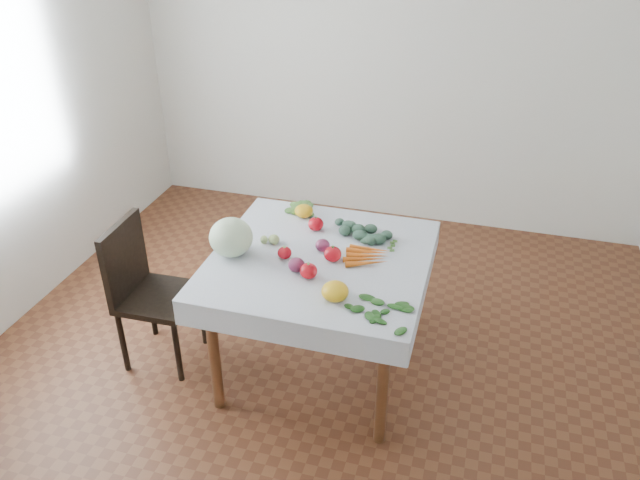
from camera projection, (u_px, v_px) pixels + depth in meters
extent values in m
plane|color=brown|center=(320.00, 367.00, 3.65)|extent=(4.00, 4.00, 0.00)
cube|color=silver|center=(394.00, 52.00, 4.62)|extent=(4.00, 0.04, 2.70)
cube|color=brown|center=(320.00, 261.00, 3.28)|extent=(1.00, 1.00, 0.04)
cylinder|color=brown|center=(214.00, 354.00, 3.21)|extent=(0.06, 0.06, 0.71)
cylinder|color=brown|center=(382.00, 388.00, 3.00)|extent=(0.06, 0.06, 0.71)
cylinder|color=brown|center=(272.00, 265.00, 3.94)|extent=(0.06, 0.06, 0.71)
cylinder|color=brown|center=(411.00, 287.00, 3.73)|extent=(0.06, 0.06, 0.71)
cube|color=white|center=(320.00, 258.00, 3.26)|extent=(1.12, 1.12, 0.01)
cube|color=black|center=(159.00, 298.00, 3.52)|extent=(0.40, 0.40, 0.04)
cube|color=black|center=(124.00, 258.00, 3.44)|extent=(0.05, 0.40, 0.43)
cylinder|color=black|center=(123.00, 342.00, 3.53)|extent=(0.03, 0.03, 0.40)
cylinder|color=black|center=(178.00, 352.00, 3.45)|extent=(0.03, 0.03, 0.40)
cylinder|color=black|center=(151.00, 307.00, 3.81)|extent=(0.03, 0.03, 0.40)
cylinder|color=black|center=(203.00, 316.00, 3.73)|extent=(0.03, 0.03, 0.40)
ellipsoid|color=beige|center=(231.00, 237.00, 3.24)|extent=(0.26, 0.26, 0.21)
ellipsoid|color=red|center=(333.00, 254.00, 3.21)|extent=(0.09, 0.09, 0.08)
ellipsoid|color=red|center=(316.00, 224.00, 3.49)|extent=(0.10, 0.10, 0.08)
ellipsoid|color=red|center=(285.00, 253.00, 3.24)|extent=(0.08, 0.08, 0.06)
ellipsoid|color=red|center=(308.00, 271.00, 3.08)|extent=(0.10, 0.10, 0.08)
ellipsoid|color=yellow|center=(304.00, 211.00, 3.63)|extent=(0.14, 0.14, 0.08)
ellipsoid|color=yellow|center=(335.00, 291.00, 2.92)|extent=(0.14, 0.14, 0.09)
ellipsoid|color=#631C45|center=(296.00, 265.00, 3.13)|extent=(0.10, 0.10, 0.07)
ellipsoid|color=#631C45|center=(323.00, 245.00, 3.30)|extent=(0.10, 0.10, 0.07)
ellipsoid|color=#ABBE6E|center=(268.00, 243.00, 3.34)|extent=(0.05, 0.05, 0.04)
ellipsoid|color=#ABBE6E|center=(265.00, 240.00, 3.37)|extent=(0.05, 0.05, 0.04)
ellipsoid|color=#ABBE6E|center=(262.00, 247.00, 3.31)|extent=(0.05, 0.05, 0.04)
cone|color=orange|center=(371.00, 249.00, 3.30)|extent=(0.22, 0.05, 0.03)
cone|color=orange|center=(369.00, 252.00, 3.27)|extent=(0.23, 0.07, 0.03)
cone|color=orange|center=(368.00, 256.00, 3.24)|extent=(0.22, 0.09, 0.03)
cone|color=orange|center=(366.00, 259.00, 3.21)|extent=(0.22, 0.10, 0.03)
cone|color=orange|center=(365.00, 263.00, 3.19)|extent=(0.22, 0.12, 0.03)
ellipsoid|color=#3B614A|center=(365.00, 229.00, 3.47)|extent=(0.07, 0.07, 0.04)
ellipsoid|color=#3B614A|center=(356.00, 228.00, 3.49)|extent=(0.07, 0.07, 0.04)
ellipsoid|color=#3B614A|center=(363.00, 233.00, 3.44)|extent=(0.07, 0.07, 0.04)
ellipsoid|color=#3B614A|center=(366.00, 226.00, 3.51)|extent=(0.07, 0.07, 0.04)
ellipsoid|color=#3B614A|center=(349.00, 230.00, 3.46)|extent=(0.07, 0.07, 0.04)
ellipsoid|color=#3B614A|center=(375.00, 233.00, 3.44)|extent=(0.07, 0.07, 0.04)
ellipsoid|color=#3B614A|center=(354.00, 223.00, 3.54)|extent=(0.07, 0.07, 0.04)
ellipsoid|color=#3B614A|center=(355.00, 237.00, 3.40)|extent=(0.07, 0.07, 0.04)
ellipsoid|color=#3B614A|center=(380.00, 226.00, 3.50)|extent=(0.07, 0.07, 0.04)
ellipsoid|color=#3B614A|center=(338.00, 226.00, 3.51)|extent=(0.07, 0.07, 0.04)
ellipsoid|color=#3B614A|center=(376.00, 239.00, 3.38)|extent=(0.07, 0.07, 0.04)
ellipsoid|color=#3B614A|center=(365.00, 219.00, 3.58)|extent=(0.07, 0.07, 0.04)
ellipsoid|color=#1F581B|center=(381.00, 314.00, 2.83)|extent=(0.07, 0.04, 0.01)
ellipsoid|color=#1F581B|center=(371.00, 311.00, 2.85)|extent=(0.07, 0.04, 0.01)
ellipsoid|color=#1F581B|center=(377.00, 318.00, 2.81)|extent=(0.07, 0.04, 0.01)
ellipsoid|color=#1F581B|center=(382.00, 310.00, 2.86)|extent=(0.07, 0.04, 0.01)
ellipsoid|color=#1F581B|center=(364.00, 314.00, 2.83)|extent=(0.07, 0.04, 0.01)
ellipsoid|color=#1F581B|center=(389.00, 318.00, 2.80)|extent=(0.07, 0.04, 0.01)
ellipsoid|color=#1F581B|center=(372.00, 305.00, 2.89)|extent=(0.07, 0.04, 0.01)
ellipsoid|color=#1F581B|center=(368.00, 321.00, 2.78)|extent=(0.07, 0.04, 0.01)
ellipsoid|color=#1F581B|center=(395.00, 311.00, 2.85)|extent=(0.07, 0.04, 0.01)
ellipsoid|color=#1F581B|center=(356.00, 308.00, 2.87)|extent=(0.07, 0.04, 0.01)
ellipsoid|color=#1F581B|center=(388.00, 326.00, 2.76)|extent=(0.07, 0.04, 0.01)
ellipsoid|color=#1F581B|center=(383.00, 302.00, 2.91)|extent=(0.07, 0.04, 0.01)
ellipsoid|color=#1F581B|center=(352.00, 319.00, 2.80)|extent=(0.07, 0.04, 0.01)
ellipsoid|color=#1F581B|center=(406.00, 319.00, 2.80)|extent=(0.07, 0.04, 0.01)
ellipsoid|color=#50883E|center=(307.00, 209.00, 3.70)|extent=(0.05, 0.05, 0.02)
ellipsoid|color=#50883E|center=(304.00, 207.00, 3.73)|extent=(0.05, 0.05, 0.02)
ellipsoid|color=#50883E|center=(303.00, 210.00, 3.69)|extent=(0.05, 0.05, 0.02)
ellipsoid|color=#50883E|center=(311.00, 208.00, 3.72)|extent=(0.05, 0.05, 0.02)
ellipsoid|color=#50883E|center=(299.00, 208.00, 3.72)|extent=(0.05, 0.05, 0.02)
ellipsoid|color=#50883E|center=(309.00, 212.00, 3.68)|extent=(0.05, 0.05, 0.02)
ellipsoid|color=#50883E|center=(308.00, 205.00, 3.75)|extent=(0.05, 0.05, 0.02)
ellipsoid|color=#50883E|center=(296.00, 211.00, 3.69)|extent=(0.05, 0.05, 0.02)
ellipsoid|color=#50883E|center=(317.00, 210.00, 3.70)|extent=(0.05, 0.05, 0.02)
ellipsoid|color=#50883E|center=(298.00, 205.00, 3.76)|extent=(0.05, 0.05, 0.02)
ellipsoid|color=#50883E|center=(304.00, 214.00, 3.65)|extent=(0.05, 0.05, 0.02)
ellipsoid|color=#50883E|center=(316.00, 205.00, 3.75)|extent=(0.05, 0.05, 0.02)
ellipsoid|color=#50883E|center=(289.00, 208.00, 3.72)|extent=(0.05, 0.05, 0.02)
ellipsoid|color=#50883E|center=(318.00, 214.00, 3.65)|extent=(0.05, 0.05, 0.02)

